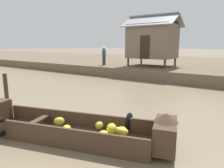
{
  "coord_description": "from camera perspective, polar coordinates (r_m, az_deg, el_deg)",
  "views": [
    {
      "loc": [
        4.31,
        1.25,
        2.48
      ],
      "look_at": [
        0.3,
        7.07,
        1.13
      ],
      "focal_mm": 32.44,
      "sensor_mm": 36.0,
      "label": 1
    }
  ],
  "objects": [
    {
      "name": "riverbank_strip",
      "position": [
        23.28,
        23.83,
        4.74
      ],
      "size": [
        160.0,
        20.0,
        0.78
      ],
      "primitive_type": "cube",
      "color": "brown",
      "rests_on": "ground"
    },
    {
      "name": "mooring_post",
      "position": [
        8.17,
        -27.58,
        -2.62
      ],
      "size": [
        0.14,
        0.14,
        1.51
      ],
      "primitive_type": "cylinder",
      "color": "#423323",
      "rests_on": "ground"
    },
    {
      "name": "ground_plane",
      "position": [
        10.06,
        8.07,
        -3.56
      ],
      "size": [
        300.0,
        300.0,
        0.0
      ],
      "primitive_type": "plane",
      "color": "#7A6B51"
    },
    {
      "name": "stilt_house_left",
      "position": [
        17.4,
        11.35,
        11.9
      ],
      "size": [
        4.27,
        3.33,
        4.18
      ],
      "color": "#4C3826",
      "rests_on": "riverbank_strip"
    },
    {
      "name": "vendor_person",
      "position": [
        17.85,
        -2.3,
        8.32
      ],
      "size": [
        0.44,
        0.44,
        1.66
      ],
      "color": "#332D28",
      "rests_on": "riverbank_strip"
    },
    {
      "name": "banana_boat",
      "position": [
        5.72,
        -12.09,
        -11.72
      ],
      "size": [
        5.7,
        2.76,
        0.96
      ],
      "color": "#473323",
      "rests_on": "ground"
    }
  ]
}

